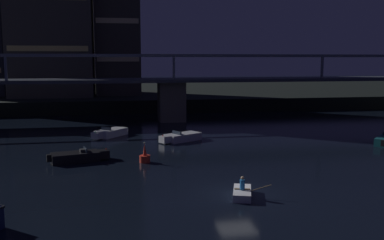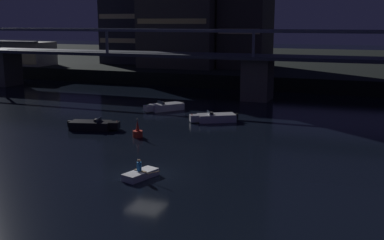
{
  "view_description": "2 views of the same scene",
  "coord_description": "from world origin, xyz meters",
  "views": [
    {
      "loc": [
        -7.59,
        -26.33,
        8.6
      ],
      "look_at": [
        -0.01,
        17.1,
        2.44
      ],
      "focal_mm": 40.28,
      "sensor_mm": 36.0,
      "label": 1
    },
    {
      "loc": [
        14.12,
        -28.34,
        10.38
      ],
      "look_at": [
        -0.77,
        11.21,
        1.59
      ],
      "focal_mm": 44.3,
      "sensor_mm": 36.0,
      "label": 2
    }
  ],
  "objects": [
    {
      "name": "speedboat_mid_right",
      "position": [
        -8.49,
        22.6,
        0.41
      ],
      "size": [
        4.1,
        4.63,
        1.16
      ],
      "color": "silver",
      "rests_on": "ground"
    },
    {
      "name": "far_riverbank",
      "position": [
        0.0,
        82.26,
        1.1
      ],
      "size": [
        240.0,
        80.0,
        2.2
      ],
      "primitive_type": "cube",
      "color": "black",
      "rests_on": "ground"
    },
    {
      "name": "speedboat_mid_left",
      "position": [
        -0.95,
        18.45,
        0.41
      ],
      "size": [
        4.85,
        3.66,
        1.16
      ],
      "color": "silver",
      "rests_on": "ground"
    },
    {
      "name": "dinghy_with_paddler",
      "position": [
        0.07,
        -0.94,
        0.28
      ],
      "size": [
        2.65,
        2.81,
        1.36
      ],
      "color": "silver",
      "rests_on": "ground"
    },
    {
      "name": "channel_buoy",
      "position": [
        -5.41,
        9.4,
        0.48
      ],
      "size": [
        0.9,
        0.9,
        1.76
      ],
      "color": "red",
      "rests_on": "ground"
    },
    {
      "name": "river_bridge",
      "position": [
        -0.0,
        34.25,
        4.49
      ],
      "size": [
        91.33,
        6.4,
        9.38
      ],
      "color": "#605B51",
      "rests_on": "ground"
    },
    {
      "name": "speedboat_near_center",
      "position": [
        -11.01,
        10.75,
        0.41
      ],
      "size": [
        5.2,
        2.68,
        1.16
      ],
      "color": "black",
      "rests_on": "ground"
    },
    {
      "name": "waterfront_pavilion",
      "position": [
        -49.1,
        46.16,
        4.44
      ],
      "size": [
        12.4,
        7.4,
        4.7
      ],
      "color": "#B2AD9E",
      "rests_on": "far_riverbank"
    },
    {
      "name": "ground_plane",
      "position": [
        0.0,
        0.0,
        0.0
      ],
      "size": [
        400.0,
        400.0,
        0.0
      ],
      "primitive_type": "plane",
      "color": "black"
    },
    {
      "name": "tower_west_low",
      "position": [
        -31.71,
        58.35,
        13.85
      ],
      "size": [
        9.4,
        9.58,
        23.61
      ],
      "color": "#282833",
      "rests_on": "far_riverbank"
    }
  ]
}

